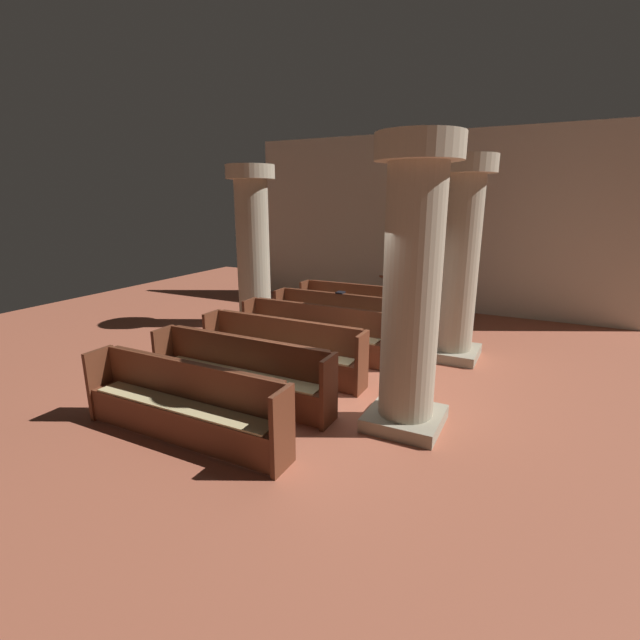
# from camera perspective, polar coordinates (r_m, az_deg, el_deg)

# --- Properties ---
(ground_plane) EXTENTS (19.20, 19.20, 0.00)m
(ground_plane) POSITION_cam_1_polar(r_m,az_deg,el_deg) (7.11, 0.93, -8.68)
(ground_plane) COLOR #AD5B42
(back_wall) EXTENTS (10.00, 0.16, 4.50)m
(back_wall) POSITION_cam_1_polar(r_m,az_deg,el_deg) (12.27, 13.81, 11.88)
(back_wall) COLOR beige
(back_wall) RESTS_ON ground
(pew_row_0) EXTENTS (2.92, 0.46, 0.95)m
(pew_row_0) POSITION_cam_1_polar(r_m,az_deg,el_deg) (10.39, 5.07, 1.91)
(pew_row_0) COLOR brown
(pew_row_0) RESTS_ON ground
(pew_row_1) EXTENTS (2.92, 0.46, 0.95)m
(pew_row_1) POSITION_cam_1_polar(r_m,az_deg,el_deg) (9.37, 2.45, 0.48)
(pew_row_1) COLOR brown
(pew_row_1) RESTS_ON ground
(pew_row_2) EXTENTS (2.92, 0.47, 0.95)m
(pew_row_2) POSITION_cam_1_polar(r_m,az_deg,el_deg) (8.38, -0.79, -1.30)
(pew_row_2) COLOR brown
(pew_row_2) RESTS_ON ground
(pew_row_3) EXTENTS (2.92, 0.46, 0.95)m
(pew_row_3) POSITION_cam_1_polar(r_m,az_deg,el_deg) (7.44, -4.89, -3.53)
(pew_row_3) COLOR brown
(pew_row_3) RESTS_ON ground
(pew_row_4) EXTENTS (2.92, 0.46, 0.95)m
(pew_row_4) POSITION_cam_1_polar(r_m,az_deg,el_deg) (6.56, -10.16, -6.36)
(pew_row_4) COLOR brown
(pew_row_4) RESTS_ON ground
(pew_row_5) EXTENTS (2.92, 0.47, 0.95)m
(pew_row_5) POSITION_cam_1_polar(r_m,az_deg,el_deg) (5.77, -17.05, -9.92)
(pew_row_5) COLOR brown
(pew_row_5) RESTS_ON ground
(pillar_aisle_side) EXTENTS (1.08, 1.08, 3.59)m
(pillar_aisle_side) POSITION_cam_1_polar(r_m,az_deg,el_deg) (8.39, 17.15, 7.64)
(pillar_aisle_side) COLOR #9F967E
(pillar_aisle_side) RESTS_ON ground
(pillar_far_side) EXTENTS (1.08, 1.08, 3.59)m
(pillar_far_side) POSITION_cam_1_polar(r_m,az_deg,el_deg) (10.43, -8.56, 9.51)
(pillar_far_side) COLOR #9F967E
(pillar_far_side) RESTS_ON ground
(pillar_aisle_rear) EXTENTS (1.02, 1.02, 3.59)m
(pillar_aisle_rear) POSITION_cam_1_polar(r_m,az_deg,el_deg) (5.53, 11.65, 4.36)
(pillar_aisle_rear) COLOR #9F967E
(pillar_aisle_rear) RESTS_ON ground
(lectern) EXTENTS (0.48, 0.45, 1.08)m
(lectern) POSITION_cam_1_polar(r_m,az_deg,el_deg) (11.18, 8.89, 2.53)
(lectern) COLOR brown
(lectern) RESTS_ON ground
(hymn_book) EXTENTS (0.15, 0.19, 0.03)m
(hymn_book) POSITION_cam_1_polar(r_m,az_deg,el_deg) (9.45, 2.62, 3.52)
(hymn_book) COLOR black
(hymn_book) RESTS_ON pew_row_1
(kneeler_box_navy) EXTENTS (0.43, 0.25, 0.28)m
(kneeler_box_navy) POSITION_cam_1_polar(r_m,az_deg,el_deg) (8.44, 11.79, -4.06)
(kneeler_box_navy) COLOR navy
(kneeler_box_navy) RESTS_ON ground
(kneeler_box_blue) EXTENTS (0.41, 0.24, 0.21)m
(kneeler_box_blue) POSITION_cam_1_polar(r_m,az_deg,el_deg) (9.53, 13.14, -2.10)
(kneeler_box_blue) COLOR navy
(kneeler_box_blue) RESTS_ON ground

